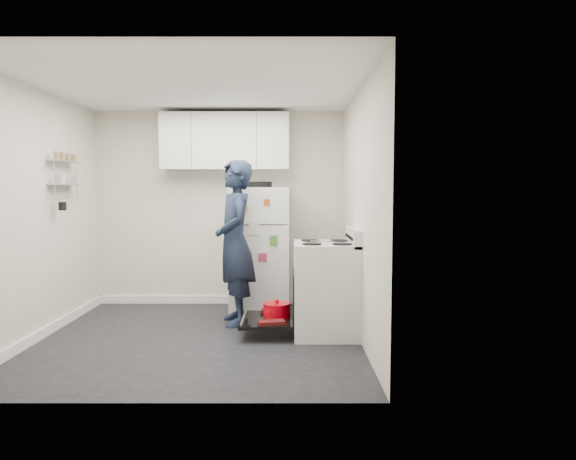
{
  "coord_description": "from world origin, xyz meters",
  "views": [
    {
      "loc": [
        0.89,
        -5.08,
        1.48
      ],
      "look_at": [
        0.89,
        0.56,
        1.05
      ],
      "focal_mm": 32.0,
      "sensor_mm": 36.0,
      "label": 1
    }
  ],
  "objects_px": {
    "electric_range": "(324,289)",
    "open_oven_door": "(272,315)",
    "refrigerator": "(260,248)",
    "person": "(235,243)"
  },
  "relations": [
    {
      "from": "open_oven_door",
      "to": "refrigerator",
      "type": "bearing_deg",
      "value": 99.35
    },
    {
      "from": "person",
      "to": "refrigerator",
      "type": "bearing_deg",
      "value": 146.42
    },
    {
      "from": "open_oven_door",
      "to": "electric_range",
      "type": "bearing_deg",
      "value": -2.51
    },
    {
      "from": "open_oven_door",
      "to": "person",
      "type": "distance_m",
      "value": 0.92
    },
    {
      "from": "refrigerator",
      "to": "electric_range",
      "type": "bearing_deg",
      "value": -56.64
    },
    {
      "from": "electric_range",
      "to": "open_oven_door",
      "type": "distance_m",
      "value": 0.61
    },
    {
      "from": "electric_range",
      "to": "refrigerator",
      "type": "xyz_separation_m",
      "value": [
        -0.72,
        1.1,
        0.3
      ]
    },
    {
      "from": "refrigerator",
      "to": "person",
      "type": "relative_size",
      "value": 0.88
    },
    {
      "from": "electric_range",
      "to": "open_oven_door",
      "type": "height_order",
      "value": "electric_range"
    },
    {
      "from": "electric_range",
      "to": "person",
      "type": "height_order",
      "value": "person"
    }
  ]
}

